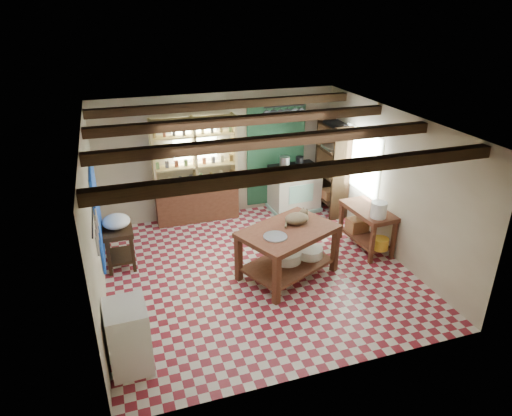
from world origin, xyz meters
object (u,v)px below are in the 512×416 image
object	(u,v)px
prep_table	(120,246)
work_table	(288,252)
stove	(294,188)
cat	(297,219)
white_cabinet	(129,337)
right_counter	(366,228)

from	to	relation	value
prep_table	work_table	bearing A→B (deg)	-25.09
prep_table	stove	bearing A→B (deg)	17.50
stove	cat	size ratio (longest dim) A/B	2.52
white_cabinet	right_counter	bearing A→B (deg)	19.30
prep_table	white_cabinet	distance (m)	2.56
right_counter	cat	distance (m)	1.65
stove	white_cabinet	distance (m)	5.34
stove	cat	distance (m)	2.50
prep_table	white_cabinet	size ratio (longest dim) A/B	0.81
prep_table	white_cabinet	bearing A→B (deg)	-90.58
right_counter	white_cabinet	bearing A→B (deg)	-162.17
stove	cat	bearing A→B (deg)	-114.82
prep_table	white_cabinet	world-z (taller)	white_cabinet
cat	stove	bearing A→B (deg)	33.85
work_table	cat	xyz separation A→B (m)	(0.21, 0.15, 0.53)
prep_table	cat	world-z (taller)	cat
stove	white_cabinet	xyz separation A→B (m)	(-3.79, -3.76, -0.05)
prep_table	right_counter	size ratio (longest dim) A/B	0.65
work_table	prep_table	size ratio (longest dim) A/B	2.11
prep_table	right_counter	distance (m)	4.46
work_table	stove	bearing A→B (deg)	40.92
right_counter	prep_table	bearing A→B (deg)	165.69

